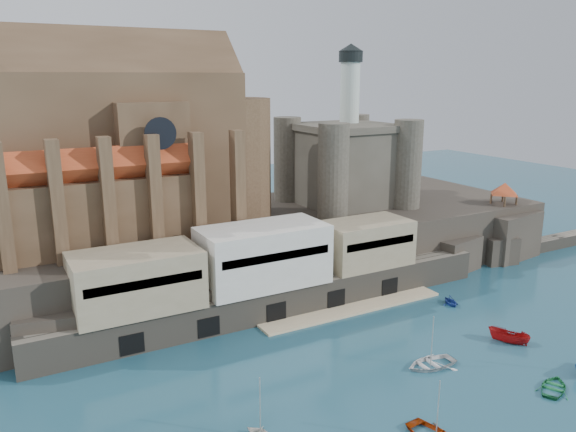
% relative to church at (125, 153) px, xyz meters
% --- Properties ---
extents(ground, '(300.00, 300.00, 0.00)m').
position_rel_church_xyz_m(ground, '(24.13, -41.85, -22.13)').
color(ground, navy).
rests_on(ground, ground).
extents(promontory, '(100.00, 36.00, 10.00)m').
position_rel_church_xyz_m(promontory, '(23.94, -2.48, -17.20)').
color(promontory, black).
rests_on(promontory, ground).
extents(quay, '(70.00, 12.00, 13.05)m').
position_rel_church_xyz_m(quay, '(13.94, -18.78, -16.06)').
color(quay, '#655E51').
rests_on(quay, ground).
extents(church, '(47.00, 25.93, 30.51)m').
position_rel_church_xyz_m(church, '(0.00, 0.00, 0.00)').
color(church, '#4A3522').
rests_on(church, promontory).
extents(castle_keep, '(21.20, 21.20, 29.30)m').
position_rel_church_xyz_m(castle_keep, '(40.21, -0.78, -3.81)').
color(castle_keep, '#423E34').
rests_on(castle_keep, promontory).
extents(rock_outcrop, '(14.50, 10.50, 8.70)m').
position_rel_church_xyz_m(rock_outcrop, '(66.13, -16.01, -18.11)').
color(rock_outcrop, black).
rests_on(rock_outcrop, ground).
extents(pavilion, '(6.40, 6.40, 5.40)m').
position_rel_church_xyz_m(pavilion, '(66.13, -15.85, -9.40)').
color(pavilion, '#4A3522').
rests_on(pavilion, rock_outcrop).
extents(boat_3, '(2.64, 3.82, 5.22)m').
position_rel_church_xyz_m(boat_3, '(32.92, -52.38, -22.13)').
color(boat_3, '#1C773E').
rests_on(boat_3, ground).
extents(boat_5, '(2.71, 2.73, 5.21)m').
position_rel_church_xyz_m(boat_5, '(37.65, -42.20, -22.13)').
color(boat_5, '#9A0F10').
rests_on(boat_5, ground).
extents(boat_6, '(1.62, 4.68, 6.44)m').
position_rel_church_xyz_m(boat_6, '(24.51, -42.00, -22.13)').
color(boat_6, silver).
rests_on(boat_6, ground).
extents(boat_7, '(3.24, 2.44, 3.34)m').
position_rel_church_xyz_m(boat_7, '(40.14, -29.42, -22.13)').
color(boat_7, navy).
rests_on(boat_7, ground).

